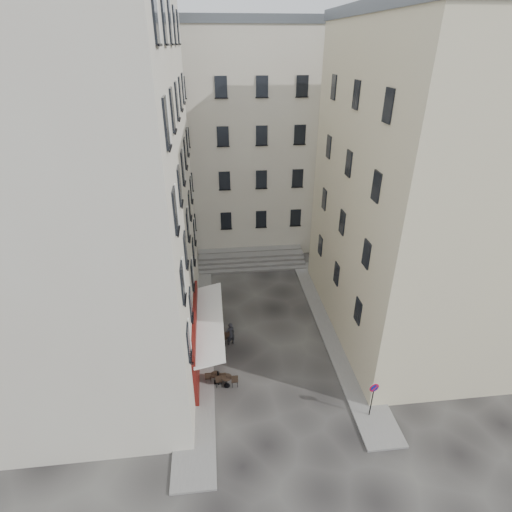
{
  "coord_description": "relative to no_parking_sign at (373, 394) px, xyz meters",
  "views": [
    {
      "loc": [
        -3.02,
        -17.37,
        16.79
      ],
      "look_at": [
        -0.58,
        4.0,
        5.31
      ],
      "focal_mm": 28.0,
      "sensor_mm": 36.0,
      "label": 1
    }
  ],
  "objects": [
    {
      "name": "ground",
      "position": [
        -4.3,
        4.03,
        -1.6
      ],
      "size": [
        90.0,
        90.0,
        0.0
      ],
      "primitive_type": "plane",
      "color": "black",
      "rests_on": "ground"
    },
    {
      "name": "sidewalk_left",
      "position": [
        -8.8,
        8.03,
        -1.54
      ],
      "size": [
        2.0,
        22.0,
        0.12
      ],
      "primitive_type": "cube",
      "color": "slate",
      "rests_on": "ground"
    },
    {
      "name": "sidewalk_right",
      "position": [
        0.2,
        7.03,
        -1.54
      ],
      "size": [
        2.0,
        18.0,
        0.12
      ],
      "primitive_type": "cube",
      "color": "slate",
      "rests_on": "ground"
    },
    {
      "name": "building_left",
      "position": [
        -14.8,
        7.03,
        8.71
      ],
      "size": [
        12.2,
        16.2,
        20.6
      ],
      "color": "#C0B5A4",
      "rests_on": "ground"
    },
    {
      "name": "building_right",
      "position": [
        6.2,
        7.53,
        7.71
      ],
      "size": [
        12.2,
        14.2,
        18.6
      ],
      "color": "beige",
      "rests_on": "ground"
    },
    {
      "name": "building_back",
      "position": [
        -5.3,
        23.03,
        7.71
      ],
      "size": [
        18.2,
        10.2,
        18.6
      ],
      "color": "#C0B5A4",
      "rests_on": "ground"
    },
    {
      "name": "cafe_storefront",
      "position": [
        -8.62,
        5.03,
        0.28
      ],
      "size": [
        1.74,
        7.3,
        3.5
      ],
      "color": "#480A0B",
      "rests_on": "ground"
    },
    {
      "name": "stone_steps",
      "position": [
        -4.3,
        16.61,
        -1.2
      ],
      "size": [
        9.0,
        3.15,
        0.8
      ],
      "color": "#64615F",
      "rests_on": "ground"
    },
    {
      "name": "bollard_near",
      "position": [
        -7.55,
        3.03,
        -1.07
      ],
      "size": [
        0.12,
        0.12,
        0.98
      ],
      "color": "black",
      "rests_on": "ground"
    },
    {
      "name": "bollard_mid",
      "position": [
        -7.55,
        6.53,
        -1.07
      ],
      "size": [
        0.12,
        0.12,
        0.98
      ],
      "color": "black",
      "rests_on": "ground"
    },
    {
      "name": "bollard_far",
      "position": [
        -7.55,
        10.03,
        -1.07
      ],
      "size": [
        0.12,
        0.12,
        0.98
      ],
      "color": "black",
      "rests_on": "ground"
    },
    {
      "name": "no_parking_sign",
      "position": [
        0.0,
        0.0,
        0.0
      ],
      "size": [
        0.51,
        0.14,
        2.26
      ],
      "rotation": [
        0.0,
        0.0,
        0.18
      ],
      "color": "black",
      "rests_on": "ground"
    },
    {
      "name": "bistro_table_a",
      "position": [
        -7.09,
        2.87,
        -1.16
      ],
      "size": [
        1.23,
        0.58,
        0.86
      ],
      "color": "black",
      "rests_on": "ground"
    },
    {
      "name": "bistro_table_b",
      "position": [
        -7.7,
        3.19,
        -1.19
      ],
      "size": [
        1.15,
        0.54,
        0.81
      ],
      "color": "black",
      "rests_on": "ground"
    },
    {
      "name": "bistro_table_c",
      "position": [
        -7.74,
        5.29,
        -1.19
      ],
      "size": [
        1.14,
        0.53,
        0.8
      ],
      "color": "black",
      "rests_on": "ground"
    },
    {
      "name": "bistro_table_d",
      "position": [
        -7.44,
        6.49,
        -1.09
      ],
      "size": [
        1.42,
        0.66,
        1.0
      ],
      "color": "black",
      "rests_on": "ground"
    },
    {
      "name": "bistro_table_e",
      "position": [
        -7.89,
        8.19,
        -1.1
      ],
      "size": [
        1.4,
        0.66,
        0.99
      ],
      "color": "black",
      "rests_on": "ground"
    },
    {
      "name": "pedestrian",
      "position": [
        -6.68,
        6.35,
        -0.79
      ],
      "size": [
        0.7,
        0.61,
        1.62
      ],
      "primitive_type": "imported",
      "rotation": [
        0.0,
        0.0,
        3.6
      ],
      "color": "black",
      "rests_on": "ground"
    }
  ]
}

